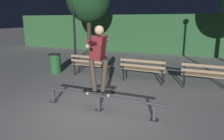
% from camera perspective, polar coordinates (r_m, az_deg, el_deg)
% --- Properties ---
extents(ground_plane, '(90.00, 90.00, 0.00)m').
position_cam_1_polar(ground_plane, '(5.19, -4.67, -11.63)').
color(ground_plane, '#ADAAA8').
extents(hedge_backdrop, '(24.00, 1.20, 2.52)m').
position_cam_1_polar(hedge_backdrop, '(14.77, 14.84, 9.27)').
color(hedge_backdrop, '#2D5B33').
rests_on(hedge_backdrop, ground).
extents(grind_rail, '(3.23, 0.18, 0.41)m').
position_cam_1_polar(grind_rail, '(5.26, -3.51, -7.61)').
color(grind_rail, '#47474C').
rests_on(grind_rail, ground).
extents(skateboard, '(0.80, 0.31, 0.09)m').
position_cam_1_polar(skateboard, '(5.20, -3.51, -5.78)').
color(skateboard, black).
rests_on(skateboard, grind_rail).
extents(skateboarder, '(0.63, 1.40, 1.56)m').
position_cam_1_polar(skateboarder, '(4.97, -3.63, 4.46)').
color(skateboarder, black).
rests_on(skateboarder, skateboard).
extents(park_bench_leftmost, '(1.61, 0.46, 0.88)m').
position_cam_1_polar(park_bench_leftmost, '(8.33, -5.74, 1.84)').
color(park_bench_leftmost, black).
rests_on(park_bench_leftmost, ground).
extents(park_bench_left_center, '(1.61, 0.46, 0.88)m').
position_cam_1_polar(park_bench_left_center, '(7.56, 8.28, 0.57)').
color(park_bench_left_center, black).
rests_on(park_bench_left_center, ground).
extents(park_bench_right_center, '(1.61, 0.46, 0.88)m').
position_cam_1_polar(park_bench_right_center, '(7.32, 24.29, -0.91)').
color(park_bench_right_center, black).
rests_on(park_bench_right_center, ground).
extents(lamp_post_left, '(0.32, 0.32, 3.90)m').
position_cam_1_polar(lamp_post_left, '(11.43, -10.17, 14.59)').
color(lamp_post_left, black).
rests_on(lamp_post_left, ground).
extents(trash_can, '(0.52, 0.52, 0.80)m').
position_cam_1_polar(trash_can, '(9.25, -14.96, 1.81)').
color(trash_can, '#23562D').
rests_on(trash_can, ground).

